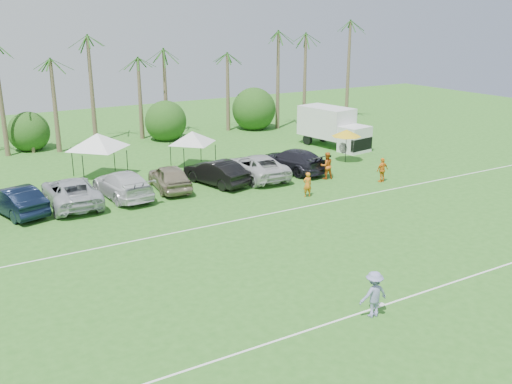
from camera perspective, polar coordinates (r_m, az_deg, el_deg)
ground at (r=22.46m, az=13.72°, el=-13.86°), size 120.00×120.00×0.00m
field_lines at (r=27.98m, az=2.27°, el=-6.83°), size 80.00×12.10×0.01m
palm_tree_4 at (r=52.50m, az=-20.07°, el=11.95°), size 2.40×2.40×8.90m
palm_tree_5 at (r=53.34m, az=-15.85°, el=13.34°), size 2.40×2.40×9.90m
palm_tree_6 at (r=54.48m, az=-11.75°, el=14.60°), size 2.40×2.40×10.90m
palm_tree_7 at (r=55.90m, az=-7.79°, el=15.73°), size 2.40×2.40×11.90m
palm_tree_8 at (r=58.17m, az=-3.03°, el=13.36°), size 2.40×2.40×8.90m
palm_tree_9 at (r=60.59m, az=1.28°, el=14.37°), size 2.40×2.40×9.90m
palm_tree_10 at (r=63.34m, az=5.27°, el=15.21°), size 2.40×2.40×10.90m
palm_tree_11 at (r=65.73m, az=8.24°, el=15.92°), size 2.40×2.40×11.90m
bush_tree_1 at (r=53.86m, az=-21.74°, el=5.75°), size 4.00×4.00×4.00m
bush_tree_2 at (r=56.89m, az=-9.72°, el=7.29°), size 4.00×4.00×4.00m
bush_tree_3 at (r=61.11m, az=-0.87°, el=8.21°), size 4.00×4.00×4.00m
sideline_player_a at (r=37.41m, az=5.16°, el=0.75°), size 0.66×0.50×1.66m
sideline_player_b at (r=41.65m, az=7.07°, el=2.63°), size 1.11×0.95×1.98m
sideline_player_c at (r=41.57m, az=12.52°, el=2.17°), size 1.06×0.49×1.77m
box_truck at (r=51.93m, az=7.73°, el=6.52°), size 3.65×7.14×3.51m
canopy_tent_left at (r=42.54m, az=-15.61°, el=5.67°), size 4.80×4.80×3.89m
canopy_tent_right at (r=44.54m, az=-6.42°, el=6.05°), size 4.09×4.09×3.32m
market_umbrella at (r=46.45m, az=9.05°, el=5.85°), size 2.40×2.40×2.67m
frisbee_player at (r=23.18m, az=11.69°, el=-9.98°), size 1.28×0.80×1.91m
parked_car_1 at (r=36.87m, az=-22.94°, el=-0.77°), size 3.23×5.60×1.74m
parked_car_2 at (r=37.45m, az=-18.01°, el=0.03°), size 3.10×6.37×1.74m
parked_car_3 at (r=38.17m, az=-13.20°, el=0.76°), size 2.89×6.18×1.74m
parked_car_4 at (r=39.24m, az=-8.65°, el=1.47°), size 2.62×5.32×1.74m
parked_car_5 at (r=40.11m, az=-4.04°, el=1.98°), size 3.12×5.59×1.74m
parked_car_6 at (r=41.62m, az=0.02°, el=2.58°), size 3.28×6.45×1.74m
parked_car_7 at (r=43.45m, az=3.66°, el=3.18°), size 3.48×6.35×1.74m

